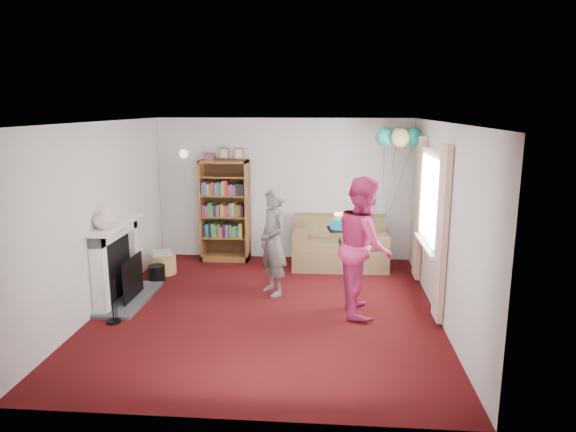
# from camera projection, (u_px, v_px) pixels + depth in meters

# --- Properties ---
(ground) EXTENTS (5.00, 5.00, 0.00)m
(ground) POSITION_uv_depth(u_px,v_px,m) (267.00, 310.00, 6.94)
(ground) COLOR #320708
(ground) RESTS_ON ground
(wall_back) EXTENTS (4.50, 0.02, 2.50)m
(wall_back) POSITION_uv_depth(u_px,v_px,m) (284.00, 189.00, 9.13)
(wall_back) COLOR silver
(wall_back) RESTS_ON ground
(wall_left) EXTENTS (0.02, 5.00, 2.50)m
(wall_left) POSITION_uv_depth(u_px,v_px,m) (99.00, 217.00, 6.86)
(wall_left) COLOR silver
(wall_left) RESTS_ON ground
(wall_right) EXTENTS (0.02, 5.00, 2.50)m
(wall_right) POSITION_uv_depth(u_px,v_px,m) (443.00, 223.00, 6.50)
(wall_right) COLOR silver
(wall_right) RESTS_ON ground
(ceiling) EXTENTS (4.50, 5.00, 0.01)m
(ceiling) POSITION_uv_depth(u_px,v_px,m) (266.00, 122.00, 6.42)
(ceiling) COLOR white
(ceiling) RESTS_ON wall_back
(fireplace) EXTENTS (0.55, 1.80, 1.12)m
(fireplace) POSITION_uv_depth(u_px,v_px,m) (121.00, 265.00, 7.19)
(fireplace) COLOR #3F3F42
(fireplace) RESTS_ON ground
(window_bay) EXTENTS (0.14, 2.02, 2.20)m
(window_bay) POSITION_uv_depth(u_px,v_px,m) (430.00, 216.00, 7.10)
(window_bay) COLOR white
(window_bay) RESTS_ON ground
(wall_sconce) EXTENTS (0.16, 0.23, 0.16)m
(wall_sconce) POSITION_uv_depth(u_px,v_px,m) (184.00, 154.00, 8.99)
(wall_sconce) COLOR gold
(wall_sconce) RESTS_ON ground
(bookcase) EXTENTS (0.85, 0.42, 1.99)m
(bookcase) POSITION_uv_depth(u_px,v_px,m) (225.00, 211.00, 9.08)
(bookcase) COLOR #472B14
(bookcase) RESTS_ON ground
(sofa) EXTENTS (1.60, 0.85, 0.85)m
(sofa) POSITION_uv_depth(u_px,v_px,m) (340.00, 247.00, 8.81)
(sofa) COLOR brown
(sofa) RESTS_ON ground
(wicker_basket) EXTENTS (0.43, 0.43, 0.38)m
(wicker_basket) POSITION_uv_depth(u_px,v_px,m) (163.00, 263.00, 8.43)
(wicker_basket) COLOR olive
(wicker_basket) RESTS_ON ground
(person_striped) EXTENTS (0.63, 0.68, 1.56)m
(person_striped) POSITION_uv_depth(u_px,v_px,m) (273.00, 242.00, 7.39)
(person_striped) COLOR black
(person_striped) RESTS_ON ground
(person_magenta) EXTENTS (0.73, 0.92, 1.83)m
(person_magenta) POSITION_uv_depth(u_px,v_px,m) (364.00, 246.00, 6.69)
(person_magenta) COLOR #B02358
(person_magenta) RESTS_ON ground
(birthday_cake) EXTENTS (0.33, 0.33, 0.22)m
(birthday_cake) POSITION_uv_depth(u_px,v_px,m) (341.00, 225.00, 6.81)
(birthday_cake) COLOR black
(birthday_cake) RESTS_ON ground
(balloons) EXTENTS (0.73, 0.73, 1.72)m
(balloons) POSITION_uv_depth(u_px,v_px,m) (399.00, 137.00, 8.17)
(balloons) COLOR #3F3F3F
(balloons) RESTS_ON ground
(mantel_vase) EXTENTS (0.31, 0.31, 0.31)m
(mantel_vase) POSITION_uv_depth(u_px,v_px,m) (104.00, 217.00, 6.69)
(mantel_vase) COLOR beige
(mantel_vase) RESTS_ON fireplace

